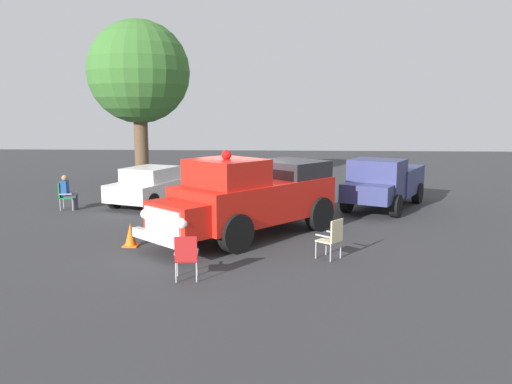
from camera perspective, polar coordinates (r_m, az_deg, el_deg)
ground_plane at (r=16.04m, az=-1.34°, el=-4.18°), size 60.00×60.00×0.00m
vintage_fire_truck at (r=15.03m, az=-0.63°, el=-0.43°), size 5.89×5.57×2.59m
classic_hot_rod at (r=20.72m, az=-10.95°, el=0.82°), size 4.73×3.24×1.46m
parked_pickup at (r=19.95m, az=13.89°, el=1.10°), size 5.09×3.79×1.90m
lawn_chair_near_truck at (r=20.34m, az=-20.34°, el=-0.19°), size 0.57×0.56×1.02m
lawn_chair_by_car at (r=12.99m, az=8.42°, el=-4.82°), size 0.69×0.69×1.02m
lawn_chair_spare at (r=11.38m, az=-7.69°, el=-6.83°), size 0.56×0.57×1.02m
spectator_seated at (r=20.29m, az=-20.00°, el=0.11°), size 0.44×0.58×1.29m
oak_tree_right at (r=24.35m, az=-12.76°, el=12.64°), size 4.57×4.57×7.59m
traffic_cone at (r=14.53m, az=-13.61°, el=-4.62°), size 0.40×0.40×0.64m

